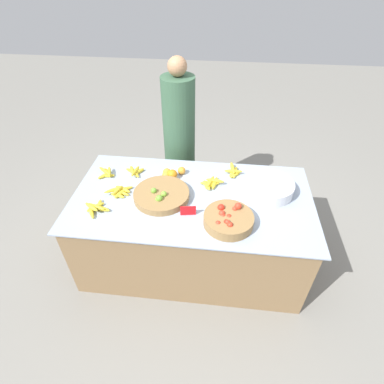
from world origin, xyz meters
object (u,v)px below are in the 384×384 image
Objects in this scene: price_sign at (188,211)px; vendor_person at (180,144)px; tomato_basket at (228,219)px; lime_bowl at (161,195)px; metal_bowl at (269,187)px.

price_sign is 0.07× the size of vendor_person.
price_sign is at bearing -78.16° from vendor_person.
vendor_person is at bearing 115.51° from tomato_basket.
lime_bowl is 1.23× the size of tomato_basket.
price_sign is at bearing -35.59° from lime_bowl.
vendor_person is at bearing 92.10° from price_sign.
metal_bowl is at bearing 19.02° from price_sign.
lime_bowl is 1.12× the size of metal_bowl.
lime_bowl is at bearing 157.10° from tomato_basket.
lime_bowl is 3.82× the size of price_sign.
tomato_basket is 0.29m from price_sign.
vendor_person reaches higher than metal_bowl.
tomato_basket is 0.49m from metal_bowl.
lime_bowl is at bearing -91.65° from vendor_person.
metal_bowl is 0.25× the size of vendor_person.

